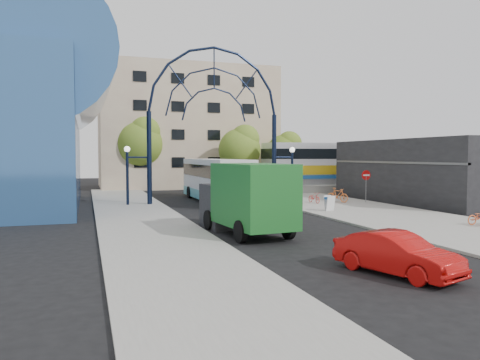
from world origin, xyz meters
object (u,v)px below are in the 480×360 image
object	(u,v)px
gateway_arch	(214,93)
tree_north_c	(285,151)
city_bus	(216,180)
green_truck	(245,199)
sandwich_board	(329,201)
tree_north_a	(241,147)
red_sedan	(396,254)
bike_near_b	(338,195)
bike_far_a	(480,217)
black_suv	(248,206)
street_name_sign	(283,176)
train_car	(375,163)
bike_near_a	(314,198)
tree_north_b	(141,141)
stop_sign	(282,178)

from	to	relation	value
gateway_arch	tree_north_c	world-z (taller)	gateway_arch
city_bus	green_truck	xyz separation A→B (m)	(-2.73, -15.39, -0.12)
sandwich_board	city_bus	size ratio (longest dim) A/B	0.08
tree_north_a	green_truck	world-z (taller)	tree_north_a
red_sedan	bike_near_b	bearing A→B (deg)	46.72
bike_far_a	red_sedan	bearing A→B (deg)	125.61
tree_north_a	bike_near_b	xyz separation A→B (m)	(2.87, -15.12, -3.94)
green_truck	black_suv	world-z (taller)	green_truck
tree_north_a	city_bus	world-z (taller)	tree_north_a
street_name_sign	train_car	xyz separation A→B (m)	(14.80, 9.40, 0.77)
tree_north_c	red_sedan	world-z (taller)	tree_north_c
tree_north_a	bike_near_b	distance (m)	15.88
city_bus	bike_near_a	world-z (taller)	city_bus
gateway_arch	bike_near_a	size ratio (longest dim) A/B	8.93
train_car	bike_near_a	xyz separation A→B (m)	(-13.00, -11.16, -2.38)
gateway_arch	bike_near_a	bearing A→B (deg)	-24.27
gateway_arch	sandwich_board	bearing A→B (deg)	-55.09
green_truck	street_name_sign	bearing A→B (deg)	54.15
bike_near_a	tree_north_b	bearing A→B (deg)	114.76
tree_north_b	stop_sign	bearing A→B (deg)	-64.17
sandwich_board	tree_north_c	distance (m)	23.17
stop_sign	bike_near_b	size ratio (longest dim) A/B	1.37
tree_north_b	black_suv	distance (m)	24.23
green_truck	bike_far_a	bearing A→B (deg)	-13.77
gateway_arch	sandwich_board	distance (m)	12.52
tree_north_b	tree_north_c	world-z (taller)	tree_north_b
tree_north_c	city_bus	xyz separation A→B (m)	(-11.68, -12.64, -2.48)
black_suv	red_sedan	world-z (taller)	red_sedan
black_suv	red_sedan	xyz separation A→B (m)	(-0.46, -15.39, 0.09)
street_name_sign	black_suv	xyz separation A→B (m)	(-5.04, -6.10, -1.55)
bike_near_a	black_suv	bearing A→B (deg)	-152.53
gateway_arch	tree_north_b	distance (m)	16.72
gateway_arch	tree_north_c	xyz separation A→B (m)	(12.12, 13.93, -4.28)
red_sedan	gateway_arch	bearing A→B (deg)	71.23
stop_sign	bike_near_a	distance (m)	2.89
train_car	bike_near_b	distance (m)	15.85
black_suv	tree_north_a	bearing A→B (deg)	82.77
stop_sign	street_name_sign	world-z (taller)	street_name_sign
gateway_arch	bike_near_b	distance (m)	12.38
red_sedan	train_car	bearing A→B (deg)	38.67
train_car	black_suv	distance (m)	25.29
stop_sign	bike_far_a	bearing A→B (deg)	-69.30
gateway_arch	city_bus	distance (m)	6.90
tree_north_c	green_truck	world-z (taller)	tree_north_c
tree_north_b	bike_near_a	distance (m)	22.47
stop_sign	tree_north_a	size ratio (longest dim) A/B	0.36
city_bus	bike_near_a	xyz separation A→B (m)	(6.56, -4.44, -1.27)
tree_north_a	red_sedan	bearing A→B (deg)	-100.46
street_name_sign	train_car	distance (m)	17.55
green_truck	bike_near_a	distance (m)	14.40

